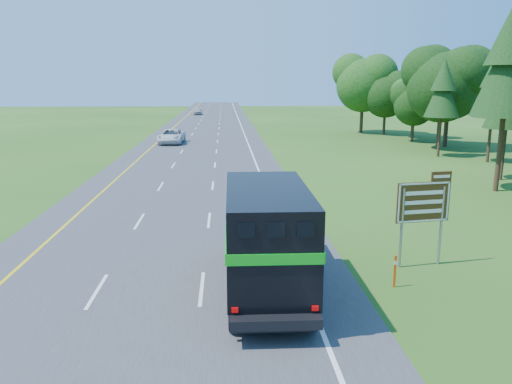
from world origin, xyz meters
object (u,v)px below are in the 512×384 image
Objects in this scene: far_car at (198,111)px; exit_sign at (424,206)px; white_suv at (172,136)px; horse_truck at (266,234)px.

far_car is 96.65m from exit_sign.
white_suv is 43.96m from exit_sign.
white_suv is at bearing 100.73° from horse_truck.
white_suv is 1.37× the size of far_car.
horse_truck is 6.69m from exit_sign.
exit_sign is (6.38, 1.97, 0.41)m from horse_truck.
far_car is 1.16× the size of exit_sign.
white_suv reaches higher than far_car.
horse_truck is 1.41× the size of white_suv.
white_suv is at bearing -90.80° from far_car.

